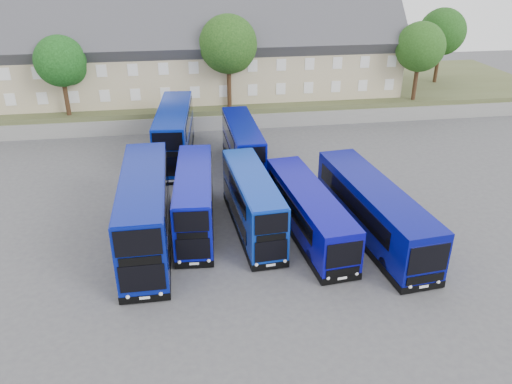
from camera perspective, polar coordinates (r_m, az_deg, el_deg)
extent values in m
plane|color=#47464C|center=(30.23, -1.57, -7.80)|extent=(120.00, 120.00, 0.00)
cube|color=slate|center=(51.57, -5.05, 7.84)|extent=(70.00, 0.40, 1.50)
cube|color=#484F2C|center=(61.06, -5.77, 10.97)|extent=(80.00, 20.00, 2.00)
cube|color=tan|center=(58.12, -24.11, 12.17)|extent=(6.00, 8.00, 6.00)
cube|color=#3E3E43|center=(57.58, -24.67, 15.04)|extent=(6.00, 10.40, 10.40)
cube|color=brown|center=(56.74, -23.89, 19.02)|extent=(0.60, 0.90, 1.40)
cube|color=tan|center=(56.87, -18.16, 12.86)|extent=(6.00, 8.00, 6.00)
cube|color=#3E3E43|center=(56.32, -18.59, 15.82)|extent=(6.00, 10.40, 10.40)
cube|color=brown|center=(55.62, -17.57, 19.86)|extent=(0.60, 0.90, 1.40)
cube|color=tan|center=(56.23, -11.97, 13.43)|extent=(6.00, 8.00, 6.00)
cube|color=#3E3E43|center=(55.68, -12.27, 16.44)|extent=(6.00, 10.40, 10.40)
cube|color=brown|center=(55.13, -11.01, 20.49)|extent=(0.60, 0.90, 1.40)
cube|color=tan|center=(56.24, -5.70, 13.86)|extent=(6.00, 8.00, 6.00)
cube|color=#3E3E43|center=(55.68, -5.84, 16.87)|extent=(6.00, 10.40, 10.40)
cube|color=brown|center=(55.30, -4.37, 20.88)|extent=(0.60, 0.90, 1.40)
cube|color=tan|center=(56.88, 0.53, 14.12)|extent=(6.00, 8.00, 6.00)
cube|color=#3E3E43|center=(56.32, 0.54, 17.10)|extent=(6.00, 10.40, 10.40)
cube|color=brown|center=(56.11, 2.18, 21.01)|extent=(0.60, 0.90, 1.40)
cube|color=tan|center=(58.13, 6.56, 14.22)|extent=(6.00, 8.00, 6.00)
cube|color=#3E3E43|center=(57.59, 6.72, 17.14)|extent=(6.00, 10.40, 10.40)
cube|color=brown|center=(57.54, 8.48, 20.89)|extent=(0.60, 0.90, 1.40)
cube|color=tan|center=(59.96, 12.28, 14.18)|extent=(6.00, 8.00, 6.00)
cube|color=#3E3E43|center=(59.44, 12.57, 17.00)|extent=(6.00, 10.40, 10.40)
cube|color=navy|center=(31.12, -12.53, -2.02)|extent=(2.68, 11.68, 4.32)
cube|color=black|center=(32.20, -12.15, -5.49)|extent=(2.72, 11.72, 0.45)
cube|color=black|center=(26.57, -12.87, -9.60)|extent=(2.35, 0.07, 1.59)
cube|color=black|center=(25.41, -13.35, -5.71)|extent=(2.35, 0.07, 1.49)
cylinder|color=black|center=(29.17, -14.77, -9.01)|extent=(0.30, 1.00, 1.00)
cube|color=#080EA0|center=(32.84, -7.02, -0.68)|extent=(2.94, 10.05, 3.62)
cube|color=black|center=(33.71, -6.85, -3.50)|extent=(2.98, 10.09, 0.45)
cube|color=black|center=(28.88, -7.19, -6.50)|extent=(1.95, 0.20, 1.35)
cube|color=black|center=(27.95, -7.40, -3.39)|extent=(1.95, 0.20, 1.26)
cylinder|color=black|center=(31.30, -8.78, -5.74)|extent=(0.37, 1.02, 1.00)
cube|color=#092EA7|center=(32.31, -0.42, -1.03)|extent=(2.90, 9.85, 3.54)
cube|color=black|center=(33.18, -0.41, -3.82)|extent=(2.94, 9.90, 0.45)
cube|color=black|center=(28.56, 1.73, -6.75)|extent=(1.91, 0.20, 1.33)
cube|color=black|center=(27.64, 1.78, -3.67)|extent=(1.91, 0.20, 1.24)
cylinder|color=black|center=(30.68, -1.08, -6.12)|extent=(0.37, 1.02, 1.00)
cube|color=#08239E|center=(44.23, -9.27, 6.78)|extent=(3.58, 11.56, 4.20)
cube|color=black|center=(44.98, -9.08, 4.20)|extent=(3.62, 11.61, 0.45)
cube|color=black|center=(39.22, -9.85, 2.84)|extent=(2.28, 0.26, 1.55)
cube|color=black|center=(38.47, -10.08, 5.67)|extent=(2.28, 0.26, 1.45)
cylinder|color=black|center=(41.83, -11.02, 2.61)|extent=(0.39, 1.02, 1.00)
cube|color=#070E91|center=(41.58, -1.54, 5.42)|extent=(2.44, 9.94, 3.61)
cube|color=black|center=(42.27, -1.51, 3.07)|extent=(2.48, 9.98, 0.45)
cube|color=black|center=(37.33, -0.39, 1.66)|extent=(1.95, 0.10, 1.35)
cube|color=black|center=(36.61, -0.40, 4.22)|extent=(1.95, 0.10, 1.26)
cylinder|color=black|center=(39.57, -2.32, 1.69)|extent=(0.32, 1.01, 1.00)
cube|color=#080792|center=(32.21, 6.00, -2.04)|extent=(3.47, 11.54, 2.77)
cube|color=black|center=(32.91, 5.89, -4.24)|extent=(3.51, 11.58, 0.45)
cube|color=black|center=(27.60, 10.08, -7.08)|extent=(2.06, 0.26, 1.51)
cylinder|color=black|center=(29.74, 6.30, -7.45)|extent=(0.40, 1.02, 1.00)
cube|color=#060A77|center=(32.71, 13.25, -1.82)|extent=(3.90, 12.88, 3.14)
cube|color=black|center=(33.48, 12.97, -4.27)|extent=(3.94, 12.92, 0.45)
cube|color=black|center=(27.94, 19.15, -7.27)|extent=(2.33, 0.29, 1.69)
cylinder|color=black|center=(29.83, 14.51, -8.11)|extent=(0.40, 1.02, 1.00)
cylinder|color=#382314|center=(52.71, -20.88, 10.20)|extent=(0.44, 0.44, 3.75)
sphere|color=black|center=(51.98, -21.48, 13.76)|extent=(4.80, 4.80, 4.80)
sphere|color=black|center=(52.38, -20.61, 13.13)|extent=(3.30, 3.30, 3.30)
cylinder|color=#382314|center=(52.19, -3.09, 12.13)|extent=(0.44, 0.44, 4.50)
sphere|color=#14340E|center=(51.36, -3.20, 16.52)|extent=(5.76, 5.76, 5.76)
sphere|color=#14340E|center=(51.97, -2.54, 15.64)|extent=(3.96, 3.96, 3.96)
cylinder|color=#382314|center=(57.28, 17.76, 11.97)|extent=(0.44, 0.44, 4.00)
sphere|color=#1C3D10|center=(56.57, 18.27, 15.49)|extent=(5.12, 5.12, 5.12)
sphere|color=#1C3D10|center=(57.33, 18.53, 14.76)|extent=(3.52, 3.52, 3.52)
cylinder|color=#382314|center=(66.04, 19.99, 13.53)|extent=(0.44, 0.44, 4.25)
sphere|color=#15360E|center=(65.41, 20.51, 16.78)|extent=(5.44, 5.44, 5.44)
sphere|color=#15360E|center=(66.16, 20.71, 16.09)|extent=(3.74, 3.74, 3.74)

